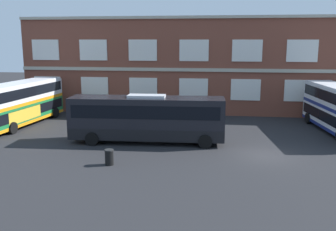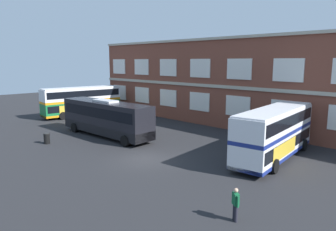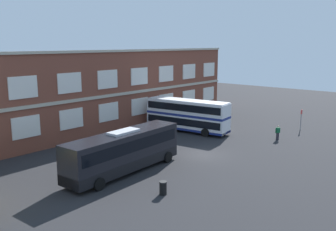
{
  "view_description": "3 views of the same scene",
  "coord_description": "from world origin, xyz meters",
  "px_view_note": "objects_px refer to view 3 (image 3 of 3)",
  "views": [
    {
      "loc": [
        -3.27,
        -26.32,
        8.01
      ],
      "look_at": [
        -7.18,
        2.3,
        2.22
      ],
      "focal_mm": 40.72,
      "sensor_mm": 36.0,
      "label": 1
    },
    {
      "loc": [
        18.38,
        -15.57,
        7.74
      ],
      "look_at": [
        -1.61,
        4.17,
        2.85
      ],
      "focal_mm": 33.64,
      "sensor_mm": 36.0,
      "label": 2
    },
    {
      "loc": [
        -29.81,
        -20.56,
        11.2
      ],
      "look_at": [
        -1.6,
        3.45,
        3.88
      ],
      "focal_mm": 39.32,
      "sensor_mm": 36.0,
      "label": 3
    }
  ],
  "objects_px": {
    "touring_coach": "(124,152)",
    "station_litter_bin": "(163,188)",
    "waiting_passenger": "(278,132)",
    "bus_stand_flag": "(301,118)",
    "double_decker_middle": "(187,115)"
  },
  "relations": [
    {
      "from": "double_decker_middle",
      "to": "station_litter_bin",
      "type": "height_order",
      "value": "double_decker_middle"
    },
    {
      "from": "station_litter_bin",
      "to": "double_decker_middle",
      "type": "bearing_deg",
      "value": 32.39
    },
    {
      "from": "waiting_passenger",
      "to": "double_decker_middle",
      "type": "bearing_deg",
      "value": 107.97
    },
    {
      "from": "touring_coach",
      "to": "station_litter_bin",
      "type": "bearing_deg",
      "value": -103.71
    },
    {
      "from": "touring_coach",
      "to": "station_litter_bin",
      "type": "height_order",
      "value": "touring_coach"
    },
    {
      "from": "touring_coach",
      "to": "bus_stand_flag",
      "type": "xyz_separation_m",
      "value": [
        26.04,
        -5.67,
        -0.27
      ]
    },
    {
      "from": "waiting_passenger",
      "to": "bus_stand_flag",
      "type": "distance_m",
      "value": 6.72
    },
    {
      "from": "touring_coach",
      "to": "waiting_passenger",
      "type": "bearing_deg",
      "value": -15.84
    },
    {
      "from": "bus_stand_flag",
      "to": "double_decker_middle",
      "type": "bearing_deg",
      "value": 132.96
    },
    {
      "from": "touring_coach",
      "to": "bus_stand_flag",
      "type": "relative_size",
      "value": 4.48
    },
    {
      "from": "double_decker_middle",
      "to": "touring_coach",
      "type": "xyz_separation_m",
      "value": [
        -15.88,
        -5.24,
        -0.24
      ]
    },
    {
      "from": "touring_coach",
      "to": "station_litter_bin",
      "type": "xyz_separation_m",
      "value": [
        -1.4,
        -5.72,
        -1.39
      ]
    },
    {
      "from": "bus_stand_flag",
      "to": "waiting_passenger",
      "type": "bearing_deg",
      "value": 178.46
    },
    {
      "from": "touring_coach",
      "to": "bus_stand_flag",
      "type": "height_order",
      "value": "touring_coach"
    },
    {
      "from": "waiting_passenger",
      "to": "station_litter_bin",
      "type": "relative_size",
      "value": 1.65
    }
  ]
}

